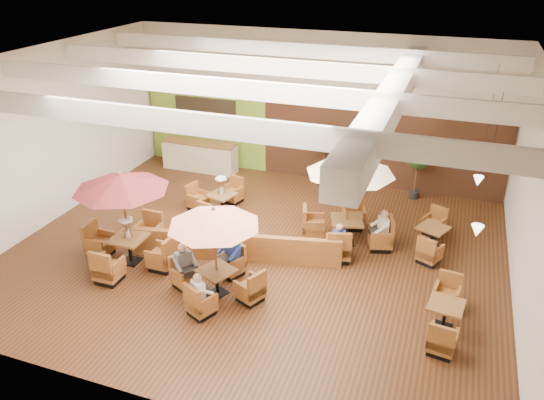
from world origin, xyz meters
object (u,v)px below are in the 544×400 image
at_px(table_5, 432,238).
at_px(table_2, 349,186).
at_px(table_0, 124,203).
at_px(table_3, 216,200).
at_px(topiary_1, 349,148).
at_px(service_counter, 200,156).
at_px(topiary_2, 418,159).
at_px(table_4, 444,316).
at_px(diner_4, 381,226).
at_px(diner_0, 200,289).
at_px(topiary_0, 325,142).
at_px(booth_divider, 236,247).
at_px(diner_3, 339,238).
at_px(table_1, 215,236).
at_px(diner_1, 231,250).
at_px(diner_2, 184,262).

bearing_deg(table_5, table_2, -142.66).
distance_m(table_0, table_5, 8.93).
bearing_deg(table_3, topiary_1, 57.95).
bearing_deg(service_counter, topiary_2, 1.37).
bearing_deg(table_4, diner_4, 129.85).
height_order(table_5, diner_0, diner_0).
xyz_separation_m(service_counter, diner_4, (7.79, -3.74, 0.18)).
bearing_deg(diner_0, topiary_2, 98.51).
xyz_separation_m(table_0, table_5, (7.98, 3.70, -1.53)).
relative_size(topiary_0, diner_4, 2.80).
relative_size(service_counter, booth_divider, 0.50).
xyz_separation_m(table_0, topiary_1, (4.67, 7.06, -0.27)).
bearing_deg(diner_3, diner_4, 34.75).
height_order(table_3, diner_3, table_3).
bearing_deg(table_2, table_1, -141.96).
height_order(table_3, diner_0, table_3).
distance_m(table_2, table_3, 4.83).
height_order(table_3, topiary_1, topiary_1).
bearing_deg(topiary_1, diner_1, -104.32).
distance_m(table_5, diner_1, 6.04).
bearing_deg(table_5, diner_1, -122.37).
xyz_separation_m(table_2, table_4, (3.03, -3.13, -1.55)).
xyz_separation_m(table_2, topiary_1, (-0.85, 3.94, -0.29)).
relative_size(table_4, diner_1, 2.79).
distance_m(table_0, topiary_0, 8.01).
relative_size(booth_divider, table_4, 2.48).
height_order(booth_divider, topiary_0, topiary_0).
distance_m(diner_1, diner_2, 1.30).
height_order(service_counter, diner_0, diner_0).
bearing_deg(diner_4, table_4, -172.76).
bearing_deg(service_counter, table_1, -60.41).
distance_m(table_2, diner_2, 5.18).
xyz_separation_m(table_1, diner_3, (2.56, 2.65, -0.99)).
distance_m(booth_divider, table_4, 5.89).
relative_size(table_2, table_4, 1.20).
xyz_separation_m(topiary_0, diner_2, (-1.73, -7.61, -0.95)).
bearing_deg(table_1, table_0, -165.88).
bearing_deg(table_0, table_4, -0.16).
distance_m(table_2, table_5, 2.97).
height_order(table_5, topiary_0, topiary_0).
distance_m(table_4, topiary_0, 8.64).
xyz_separation_m(table_2, diner_0, (-2.56, -4.59, -1.15)).
bearing_deg(diner_4, table_2, 64.57).
height_order(table_5, diner_2, diner_2).
bearing_deg(table_5, topiary_2, 128.48).
bearing_deg(booth_divider, diner_2, -126.23).
height_order(table_0, diner_1, table_0).
relative_size(table_3, topiary_0, 1.10).
distance_m(booth_divider, diner_2, 1.85).
bearing_deg(table_5, diner_4, -133.86).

